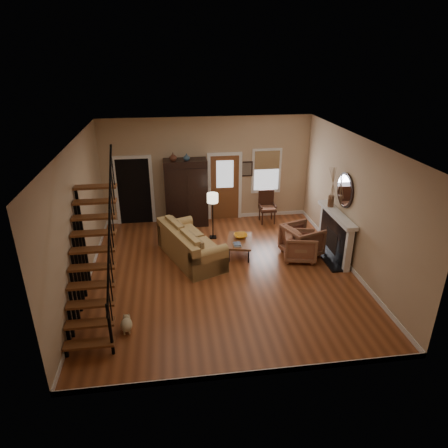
{
  "coord_description": "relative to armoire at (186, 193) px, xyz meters",
  "views": [
    {
      "loc": [
        -1.15,
        -8.58,
        5.15
      ],
      "look_at": [
        0.1,
        0.4,
        1.15
      ],
      "focal_mm": 32.0,
      "sensor_mm": 36.0,
      "label": 1
    }
  ],
  "objects": [
    {
      "name": "vase_b",
      "position": [
        0.05,
        -0.1,
        1.16
      ],
      "size": [
        0.2,
        0.2,
        0.21
      ],
      "primitive_type": "imported",
      "color": "#334C60",
      "rests_on": "armoire"
    },
    {
      "name": "coffee_table",
      "position": [
        1.3,
        -2.22,
        -0.84
      ],
      "size": [
        0.86,
        1.2,
        0.42
      ],
      "primitive_type": null,
      "rotation": [
        0.0,
        0.0,
        -0.22
      ],
      "color": "brown",
      "rests_on": "ground"
    },
    {
      "name": "armchair_right",
      "position": [
        2.96,
        -2.48,
        -0.63
      ],
      "size": [
        1.17,
        1.15,
        0.84
      ],
      "primitive_type": "imported",
      "rotation": [
        0.0,
        0.0,
        1.9
      ],
      "color": "brown",
      "rests_on": "ground"
    },
    {
      "name": "room",
      "position": [
        0.29,
        -1.39,
        0.46
      ],
      "size": [
        7.0,
        7.33,
        3.3
      ],
      "color": "brown",
      "rests_on": "ground"
    },
    {
      "name": "fireplace",
      "position": [
        3.83,
        -2.65,
        -0.31
      ],
      "size": [
        0.33,
        1.95,
        2.3
      ],
      "color": "black",
      "rests_on": "ground"
    },
    {
      "name": "armoire",
      "position": [
        0.0,
        0.0,
        0.0
      ],
      "size": [
        1.3,
        0.6,
        2.1
      ],
      "primitive_type": null,
      "color": "black",
      "rests_on": "ground"
    },
    {
      "name": "staircase",
      "position": [
        -2.08,
        -4.45,
        0.55
      ],
      "size": [
        0.94,
        2.8,
        3.2
      ],
      "primitive_type": null,
      "color": "brown",
      "rests_on": "ground"
    },
    {
      "name": "armchair_left",
      "position": [
        2.83,
        -2.72,
        -0.67
      ],
      "size": [
        0.98,
        0.96,
        0.75
      ],
      "primitive_type": "imported",
      "rotation": [
        0.0,
        0.0,
        1.35
      ],
      "color": "brown",
      "rests_on": "ground"
    },
    {
      "name": "side_chair",
      "position": [
        2.55,
        -0.2,
        -0.54
      ],
      "size": [
        0.54,
        0.54,
        1.02
      ],
      "primitive_type": null,
      "color": "#391D12",
      "rests_on": "ground"
    },
    {
      "name": "dog",
      "position": [
        -1.47,
        -5.14,
        -0.91
      ],
      "size": [
        0.25,
        0.4,
        0.29
      ],
      "primitive_type": null,
      "rotation": [
        0.0,
        0.0,
        0.05
      ],
      "color": "#C8B688",
      "rests_on": "ground"
    },
    {
      "name": "vase_a",
      "position": [
        -0.35,
        -0.1,
        1.17
      ],
      "size": [
        0.24,
        0.24,
        0.25
      ],
      "primitive_type": "imported",
      "color": "#4C2619",
      "rests_on": "armoire"
    },
    {
      "name": "bowl",
      "position": [
        1.35,
        -2.07,
        -0.59
      ],
      "size": [
        0.37,
        0.37,
        0.09
      ],
      "primitive_type": "imported",
      "color": "orange",
      "rests_on": "coffee_table"
    },
    {
      "name": "floor_lamp",
      "position": [
        0.7,
        -1.11,
        -0.36
      ],
      "size": [
        0.34,
        0.34,
        1.39
      ],
      "primitive_type": null,
      "rotation": [
        0.0,
        0.0,
        -0.06
      ],
      "color": "black",
      "rests_on": "ground"
    },
    {
      "name": "books",
      "position": [
        1.18,
        -2.52,
        -0.61
      ],
      "size": [
        0.2,
        0.27,
        0.05
      ],
      "primitive_type": null,
      "color": "beige",
      "rests_on": "coffee_table"
    },
    {
      "name": "sofa",
      "position": [
        -0.02,
        -2.29,
        -0.62
      ],
      "size": [
        1.77,
        2.5,
        0.86
      ],
      "primitive_type": null,
      "rotation": [
        0.0,
        0.0,
        0.38
      ],
      "color": "tan",
      "rests_on": "ground"
    }
  ]
}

